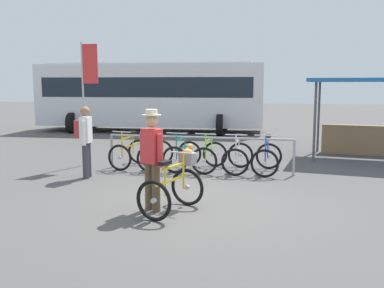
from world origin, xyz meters
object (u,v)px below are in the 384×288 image
(featured_bicycle, at_px, (175,183))
(person_with_featured_bike, at_px, (152,156))
(pedestrian_with_backpack, at_px, (85,137))
(racked_bike_white, at_px, (238,157))
(racked_bike_blue, at_px, (267,158))
(racked_bike_yellow, at_px, (130,153))
(racked_bike_teal, at_px, (182,155))
(racked_bike_red, at_px, (156,154))
(racked_bike_lime, at_px, (210,156))
(bus_distant, at_px, (151,93))
(banner_flag, at_px, (87,80))
(market_stall, at_px, (364,110))

(featured_bicycle, height_order, person_with_featured_bike, person_with_featured_bike)
(person_with_featured_bike, relative_size, pedestrian_with_backpack, 1.05)
(racked_bike_white, bearing_deg, featured_bicycle, -103.60)
(racked_bike_blue, bearing_deg, person_with_featured_bike, -119.11)
(racked_bike_yellow, distance_m, racked_bike_teal, 1.40)
(racked_bike_red, xyz_separation_m, racked_bike_white, (2.10, -0.09, 0.00))
(racked_bike_lime, bearing_deg, racked_bike_blue, -2.54)
(bus_distant, bearing_deg, banner_flag, -86.07)
(racked_bike_red, height_order, bus_distant, bus_distant)
(racked_bike_lime, relative_size, person_with_featured_bike, 0.67)
(featured_bicycle, height_order, market_stall, market_stall)
(racked_bike_lime, xyz_separation_m, bus_distant, (-3.77, 8.36, 1.37))
(racked_bike_red, bearing_deg, featured_bicycle, -70.28)
(racked_bike_yellow, relative_size, racked_bike_lime, 1.02)
(racked_bike_yellow, relative_size, bus_distant, 0.12)
(pedestrian_with_backpack, bearing_deg, racked_bike_blue, 16.82)
(market_stall, bearing_deg, featured_bicycle, -124.70)
(racked_bike_blue, distance_m, market_stall, 4.10)
(racked_bike_white, xyz_separation_m, bus_distant, (-4.47, 8.40, 1.37))
(racked_bike_teal, bearing_deg, racked_bike_white, -2.54)
(racked_bike_lime, bearing_deg, market_stall, 33.43)
(racked_bike_red, bearing_deg, racked_bike_lime, -2.54)
(racked_bike_white, height_order, racked_bike_blue, same)
(racked_bike_white, distance_m, market_stall, 4.58)
(racked_bike_lime, height_order, racked_bike_white, same)
(racked_bike_red, distance_m, racked_bike_white, 2.10)
(bus_distant, bearing_deg, racked_bike_red, -74.03)
(racked_bike_red, distance_m, featured_bicycle, 3.75)
(racked_bike_white, relative_size, bus_distant, 0.12)
(racked_bike_white, relative_size, banner_flag, 0.36)
(racked_bike_teal, bearing_deg, racked_bike_yellow, 177.46)
(pedestrian_with_backpack, relative_size, banner_flag, 0.51)
(racked_bike_teal, height_order, racked_bike_white, same)
(featured_bicycle, bearing_deg, racked_bike_yellow, 118.89)
(racked_bike_yellow, bearing_deg, racked_bike_lime, -2.54)
(person_with_featured_bike, bearing_deg, racked_bike_lime, 81.54)
(racked_bike_blue, bearing_deg, racked_bike_lime, 177.46)
(racked_bike_lime, bearing_deg, bus_distant, 114.28)
(racked_bike_lime, height_order, bus_distant, bus_distant)
(banner_flag, bearing_deg, person_with_featured_bike, -53.59)
(racked_bike_yellow, bearing_deg, racked_bike_teal, -2.54)
(racked_bike_blue, bearing_deg, racked_bike_red, 177.46)
(racked_bike_teal, xyz_separation_m, racked_bike_lime, (0.70, -0.03, 0.00))
(racked_bike_red, distance_m, bus_distant, 8.74)
(bus_distant, height_order, market_stall, bus_distant)
(racked_bike_yellow, relative_size, pedestrian_with_backpack, 0.73)
(bus_distant, bearing_deg, racked_bike_yellow, -78.55)
(racked_bike_red, distance_m, racked_bike_lime, 1.40)
(racked_bike_teal, bearing_deg, market_stall, 29.21)
(featured_bicycle, height_order, bus_distant, bus_distant)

